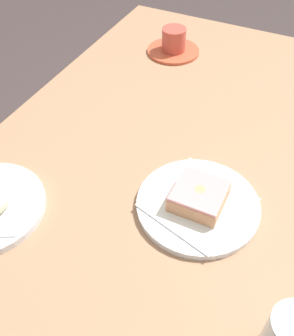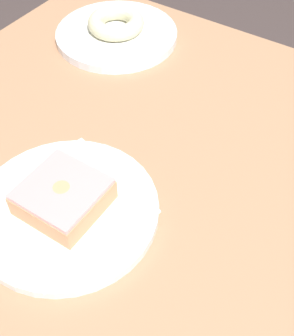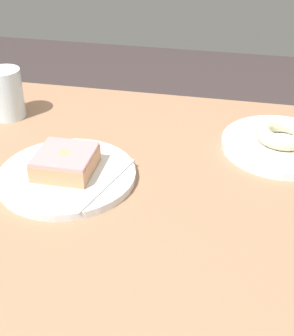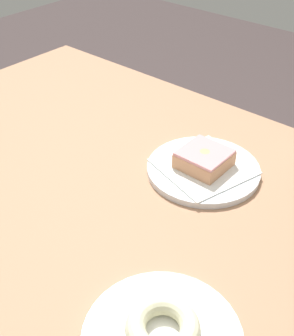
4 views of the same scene
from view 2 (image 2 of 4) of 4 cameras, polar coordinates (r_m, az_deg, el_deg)
table at (r=0.65m, az=10.72°, el=-9.93°), size 1.16×0.81×0.71m
plate_glazed_square at (r=0.59m, az=-10.11°, el=-5.20°), size 0.24×0.24×0.01m
napkin_glazed_square at (r=0.58m, az=-10.22°, el=-4.72°), size 0.21×0.21×0.00m
donut_glazed_square at (r=0.57m, az=-10.48°, el=-3.53°), size 0.10×0.10×0.04m
plate_sugar_ring at (r=0.88m, az=-3.84°, el=16.38°), size 0.23×0.23×0.02m
napkin_sugar_ring at (r=0.88m, az=-3.87°, el=16.88°), size 0.20×0.20×0.00m
donut_sugar_ring at (r=0.87m, az=-3.93°, el=17.77°), size 0.10×0.10×0.03m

